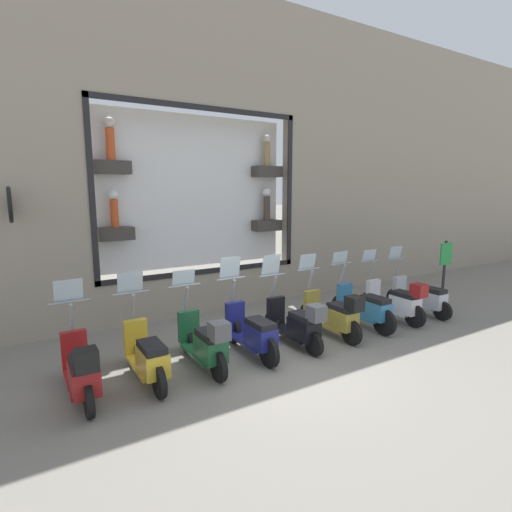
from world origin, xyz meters
The scene contains 12 objects.
ground_plane centered at (0.00, 0.00, 0.00)m, with size 120.00×120.00×0.00m, color gray.
building_facade centered at (3.60, 0.00, 3.79)m, with size 1.24×36.00×7.47m.
scooter_silver_0 centered at (0.60, -4.34, 0.41)m, with size 1.79×0.61×1.55m.
scooter_white_1 centered at (0.54, -3.40, 0.47)m, with size 1.80×0.61×1.53m.
scooter_teal_2 centered at (0.61, -2.45, 0.44)m, with size 1.81×0.61×1.56m.
scooter_olive_3 centered at (0.54, -1.51, 0.47)m, with size 1.80×0.60×1.58m.
scooter_black_4 centered at (0.53, -0.57, 0.46)m, with size 1.79×0.60×1.65m.
scooter_navy_5 centered at (0.61, 0.37, 0.44)m, with size 1.81×0.60×1.69m.
scooter_green_6 centered at (0.54, 1.32, 0.47)m, with size 1.80×0.60×1.53m.
scooter_yellow_7 centered at (0.60, 2.26, 0.43)m, with size 1.80×0.61×1.60m.
scooter_red_8 centered at (0.53, 3.20, 0.46)m, with size 1.79×0.61×1.59m.
shop_sign_post centered at (0.66, -5.27, 0.92)m, with size 0.36×0.45×1.70m.
Camera 1 is at (-5.21, 3.85, 2.95)m, focal length 28.00 mm.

